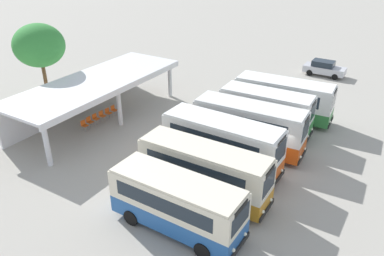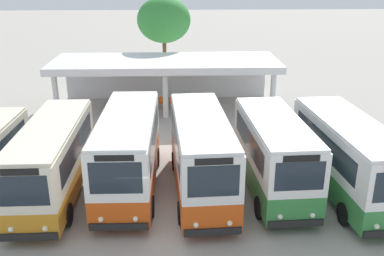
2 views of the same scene
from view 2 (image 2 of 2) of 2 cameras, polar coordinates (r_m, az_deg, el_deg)
name	(u,v)px [view 2 (image 2 of 2)]	position (r m, az deg, el deg)	size (l,w,h in m)	color
ground_plane	(155,220)	(17.56, -4.90, -11.93)	(180.00, 180.00, 0.00)	#A39E93
city_bus_second_in_row	(53,158)	(19.33, -17.81, -3.74)	(2.30, 7.89, 3.24)	black
city_bus_middle_cream	(128,149)	(19.14, -8.35, -2.79)	(2.47, 7.90, 3.47)	black
city_bus_fourth_amber	(201,152)	(18.61, 1.20, -3.22)	(2.59, 7.92, 3.49)	black
city_bus_fifth_blue	(274,153)	(19.08, 10.69, -3.20)	(2.54, 7.08, 3.36)	black
city_bus_far_end_green	(348,155)	(19.78, 19.80, -3.32)	(2.78, 8.05, 3.30)	black
terminal_canopy	(166,68)	(31.05, -3.47, 7.84)	(15.48, 5.55, 3.40)	silver
waiting_chair_end_by_column	(133,102)	(30.58, -7.70, 3.38)	(0.46, 0.46, 0.86)	slate
waiting_chair_second_from_end	(143,102)	(30.63, -6.42, 3.46)	(0.46, 0.46, 0.86)	slate
waiting_chair_middle_seat	(153,101)	(30.60, -5.15, 3.49)	(0.46, 0.46, 0.86)	slate
waiting_chair_fourth_seat	(163,102)	(30.51, -3.88, 3.47)	(0.46, 0.46, 0.86)	slate
waiting_chair_fifth_seat	(172,102)	(30.44, -2.61, 3.46)	(0.46, 0.46, 0.86)	slate
waiting_chair_far_end_seat	(182,102)	(30.44, -1.33, 3.48)	(0.46, 0.46, 0.86)	slate
roadside_tree_behind_canopy	(164,20)	(35.94, -3.72, 13.96)	(4.30, 4.30, 7.23)	brown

